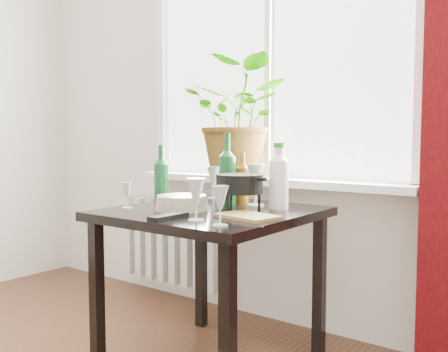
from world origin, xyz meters
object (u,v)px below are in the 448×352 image
Objects in this scene: wine_bottle_right at (227,169)px; bottle_amber at (242,178)px; radiator at (170,241)px; cutting_board at (247,216)px; plate_stack at (182,203)px; cleaning_bottle at (279,175)px; wineglass_front_right at (196,199)px; potted_plant at (241,118)px; wineglass_back_left at (213,182)px; tv_remote at (169,217)px; wineglass_far_right at (220,206)px; wineglass_back_center at (256,184)px; fondue_pot at (239,192)px; wine_bottle_left at (161,175)px; table at (211,229)px; wineglass_front_left at (127,195)px.

wine_bottle_right is 0.09m from bottle_amber.
cutting_board is at bearing -33.20° from radiator.
plate_stack reaches higher than cutting_board.
bottle_amber is at bearing -24.17° from radiator.
cleaning_bottle is 1.80× the size of wineglass_front_right.
potted_plant is at bearing -5.44° from radiator.
radiator is at bearing 153.56° from wineglass_back_left.
tv_remote is at bearing -163.16° from wineglass_front_right.
wineglass_far_right is 0.59m from wineglass_back_center.
plate_stack is at bearing 142.11° from wineglass_front_right.
wine_bottle_right reaches higher than fondue_pot.
wineglass_front_right is at bearing 166.34° from wineglass_far_right.
wine_bottle_right is 1.98× the size of wineglass_back_left.
potted_plant is at bearing 141.95° from cleaning_bottle.
wineglass_back_left reaches higher than wineglass_front_right.
wineglass_back_center reaches higher than plate_stack.
wine_bottle_right reaches higher than wine_bottle_left.
fondue_pot is at bearing -124.99° from cleaning_bottle.
wine_bottle_right reaches higher than wineglass_far_right.
potted_plant is at bearing 105.92° from tv_remote.
wineglass_back_center is (-0.06, 0.51, 0.02)m from wineglass_front_right.
wine_bottle_right is at bearing -35.94° from wineglass_back_left.
wineglass_back_center reaches higher than table.
wine_bottle_right is 2.85× the size of wineglass_front_left.
wine_bottle_right is at bearing -29.00° from radiator.
potted_plant is at bearing 87.25° from wine_bottle_left.
wineglass_back_center is at bearing 96.98° from wineglass_front_right.
wine_bottle_left reaches higher than wineglass_back_center.
radiator is at bearing 131.53° from tv_remote.
plate_stack is 0.36m from cutting_board.
wineglass_back_center reaches higher than tv_remote.
wineglass_front_right reaches higher than fondue_pot.
wineglass_front_right is at bearing -37.89° from plate_stack.
radiator is 4.52× the size of wineglass_back_left.
tv_remote is at bearing -59.60° from plate_stack.
plate_stack is at bearing -166.69° from fondue_pot.
fondue_pot is at bearing 18.51° from table.
plate_stack is (-0.09, -0.35, -0.10)m from bottle_amber.
tv_remote is at bearing -85.71° from bottle_amber.
wine_bottle_right is at bearing -164.63° from wineglass_back_center.
fondue_pot reaches higher than radiator.
potted_plant is 0.73m from fondue_pot.
table is at bearing 34.12° from wineglass_front_left.
wineglass_front_right is 0.97× the size of wineglass_back_left.
wineglass_back_left is 0.93× the size of tv_remote.
radiator is 1.28m from cleaning_bottle.
wine_bottle_left is 0.49m from wineglass_front_right.
potted_plant reaches higher than plate_stack.
fondue_pot is 0.98× the size of cutting_board.
bottle_amber is at bearing 55.19° from wine_bottle_right.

